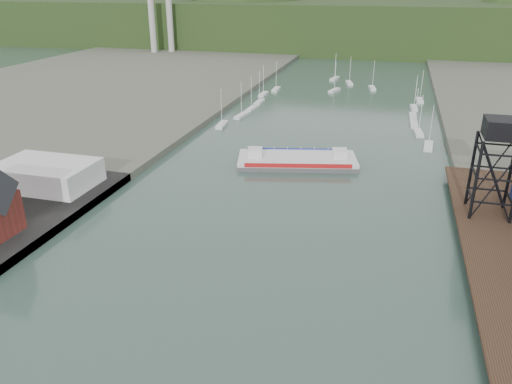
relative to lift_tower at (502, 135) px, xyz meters
The scene contains 5 objects.
white_shed 80.28m from the lift_tower, behind, with size 18.00×12.00×4.50m, color silver.
lift_tower is the anchor object (origin of this frame).
marina_sailboats 89.04m from the lift_tower, 113.46° to the left, with size 57.71×92.65×0.90m.
distant_hills 246.51m from the lift_tower, 99.10° to the left, with size 500.00×120.00×80.00m.
chain_ferry 43.93m from the lift_tower, 150.47° to the left, with size 27.56×16.03×3.73m.
Camera 1 is at (18.04, -24.52, 37.89)m, focal length 35.00 mm.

